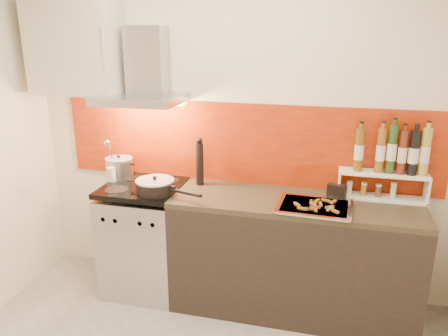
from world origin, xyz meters
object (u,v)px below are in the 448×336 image
(saute_pan, at_px, (156,186))
(baking_tray, at_px, (315,206))
(counter, at_px, (293,255))
(stock_pot, at_px, (119,168))
(range_stove, at_px, (146,239))
(pepper_mill, at_px, (200,162))

(saute_pan, bearing_deg, baking_tray, 0.40)
(counter, relative_size, stock_pot, 8.00)
(range_stove, height_order, pepper_mill, pepper_mill)
(range_stove, bearing_deg, baking_tray, -5.26)
(stock_pot, xyz_separation_m, pepper_mill, (0.69, 0.02, 0.09))
(stock_pot, xyz_separation_m, baking_tray, (1.60, -0.26, -0.08))
(stock_pot, bearing_deg, pepper_mill, 1.56)
(saute_pan, height_order, pepper_mill, pepper_mill)
(baking_tray, bearing_deg, counter, 137.37)
(range_stove, xyz_separation_m, pepper_mill, (0.43, 0.15, 0.64))
(stock_pot, xyz_separation_m, saute_pan, (0.43, -0.27, -0.03))
(counter, relative_size, baking_tray, 3.46)
(saute_pan, bearing_deg, range_stove, 142.35)
(stock_pot, bearing_deg, saute_pan, -31.67)
(saute_pan, bearing_deg, counter, 7.54)
(range_stove, distance_m, baking_tray, 1.43)
(pepper_mill, bearing_deg, saute_pan, -131.80)
(range_stove, bearing_deg, saute_pan, -37.65)
(pepper_mill, height_order, baking_tray, pepper_mill)
(range_stove, height_order, counter, range_stove)
(counter, xyz_separation_m, baking_tray, (0.14, -0.13, 0.47))
(saute_pan, xyz_separation_m, baking_tray, (1.17, 0.01, -0.05))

